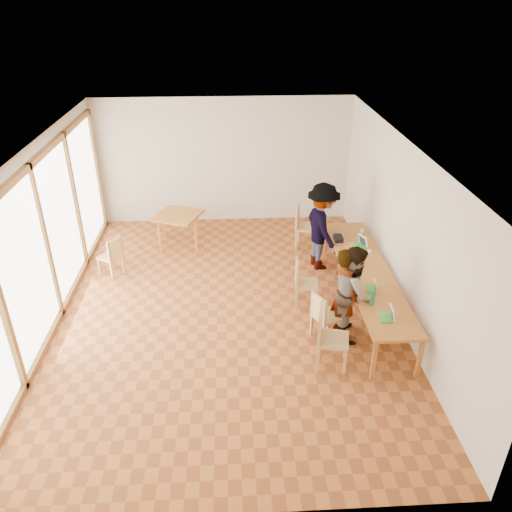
# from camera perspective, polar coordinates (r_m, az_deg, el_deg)

# --- Properties ---
(ground) EXTENTS (8.00, 8.00, 0.00)m
(ground) POSITION_cam_1_polar(r_m,az_deg,el_deg) (9.12, -3.38, -6.13)
(ground) COLOR #A45827
(ground) RESTS_ON ground
(wall_back) EXTENTS (6.00, 0.10, 3.00)m
(wall_back) POSITION_cam_1_polar(r_m,az_deg,el_deg) (12.08, -3.66, 10.74)
(wall_back) COLOR beige
(wall_back) RESTS_ON ground
(wall_front) EXTENTS (6.00, 0.10, 3.00)m
(wall_front) POSITION_cam_1_polar(r_m,az_deg,el_deg) (5.09, -3.69, -17.92)
(wall_front) COLOR beige
(wall_front) RESTS_ON ground
(wall_right) EXTENTS (0.10, 8.00, 3.00)m
(wall_right) POSITION_cam_1_polar(r_m,az_deg,el_deg) (8.84, 16.18, 2.74)
(wall_right) COLOR beige
(wall_right) RESTS_ON ground
(window_wall) EXTENTS (0.10, 8.00, 3.00)m
(window_wall) POSITION_cam_1_polar(r_m,az_deg,el_deg) (8.91, -23.07, 1.70)
(window_wall) COLOR white
(window_wall) RESTS_ON ground
(ceiling) EXTENTS (6.00, 8.00, 0.04)m
(ceiling) POSITION_cam_1_polar(r_m,az_deg,el_deg) (7.81, -4.02, 12.41)
(ceiling) COLOR white
(ceiling) RESTS_ON wall_back
(communal_table) EXTENTS (0.80, 4.00, 0.75)m
(communal_table) POSITION_cam_1_polar(r_m,az_deg,el_deg) (9.07, 12.50, -1.81)
(communal_table) COLOR #C0722A
(communal_table) RESTS_ON ground
(side_table) EXTENTS (0.90, 0.90, 0.75)m
(side_table) POSITION_cam_1_polar(r_m,az_deg,el_deg) (11.17, -8.89, 4.35)
(side_table) COLOR #C0722A
(side_table) RESTS_ON ground
(chair_near) EXTENTS (0.56, 0.56, 0.53)m
(chair_near) POSITION_cam_1_polar(r_m,az_deg,el_deg) (7.64, 8.06, -8.53)
(chair_near) COLOR #DBB06D
(chair_near) RESTS_ON ground
(chair_mid) EXTENTS (0.54, 0.54, 0.47)m
(chair_mid) POSITION_cam_1_polar(r_m,az_deg,el_deg) (8.17, 7.65, -6.38)
(chair_mid) COLOR #DBB06D
(chair_mid) RESTS_ON ground
(chair_far) EXTENTS (0.45, 0.45, 0.47)m
(chair_far) POSITION_cam_1_polar(r_m,az_deg,el_deg) (9.02, 5.24, -2.50)
(chair_far) COLOR #DBB06D
(chair_far) RESTS_ON ground
(chair_empty) EXTENTS (0.57, 0.57, 0.53)m
(chair_empty) POSITION_cam_1_polar(r_m,az_deg,el_deg) (11.06, 5.28, 4.01)
(chair_empty) COLOR #DBB06D
(chair_empty) RESTS_ON ground
(chair_spare) EXTENTS (0.54, 0.54, 0.44)m
(chair_spare) POSITION_cam_1_polar(r_m,az_deg,el_deg) (10.31, -16.07, 0.38)
(chair_spare) COLOR #DBB06D
(chair_spare) RESTS_ON ground
(person_near) EXTENTS (0.54, 0.67, 1.60)m
(person_near) POSITION_cam_1_polar(r_m,az_deg,el_deg) (8.23, 10.05, -4.15)
(person_near) COLOR gray
(person_near) RESTS_ON ground
(person_mid) EXTENTS (0.74, 0.88, 1.63)m
(person_mid) POSITION_cam_1_polar(r_m,az_deg,el_deg) (8.24, 11.07, -4.07)
(person_mid) COLOR gray
(person_mid) RESTS_ON ground
(person_far) EXTENTS (0.89, 1.29, 1.82)m
(person_far) POSITION_cam_1_polar(r_m,az_deg,el_deg) (10.13, 7.55, 3.33)
(person_far) COLOR gray
(person_far) RESTS_ON ground
(laptop_near) EXTENTS (0.23, 0.26, 0.21)m
(laptop_near) POSITION_cam_1_polar(r_m,az_deg,el_deg) (7.83, 14.97, -6.56)
(laptop_near) COLOR green
(laptop_near) RESTS_ON communal_table
(laptop_mid) EXTENTS (0.21, 0.23, 0.18)m
(laptop_mid) POSITION_cam_1_polar(r_m,az_deg,el_deg) (8.47, 13.23, -3.46)
(laptop_mid) COLOR green
(laptop_mid) RESTS_ON communal_table
(laptop_far) EXTENTS (0.30, 0.32, 0.22)m
(laptop_far) POSITION_cam_1_polar(r_m,az_deg,el_deg) (9.82, 11.89, 1.44)
(laptop_far) COLOR green
(laptop_far) RESTS_ON communal_table
(yellow_mug) EXTENTS (0.15, 0.15, 0.09)m
(yellow_mug) POSITION_cam_1_polar(r_m,az_deg,el_deg) (9.08, 11.96, -1.04)
(yellow_mug) COLOR orange
(yellow_mug) RESTS_ON communal_table
(green_bottle) EXTENTS (0.07, 0.07, 0.28)m
(green_bottle) POSITION_cam_1_polar(r_m,az_deg,el_deg) (8.02, 13.16, -4.65)
(green_bottle) COLOR #1B753D
(green_bottle) RESTS_ON communal_table
(clear_glass) EXTENTS (0.07, 0.07, 0.09)m
(clear_glass) POSITION_cam_1_polar(r_m,az_deg,el_deg) (10.37, 12.03, 2.84)
(clear_glass) COLOR silver
(clear_glass) RESTS_ON communal_table
(condiment_cup) EXTENTS (0.08, 0.08, 0.06)m
(condiment_cup) POSITION_cam_1_polar(r_m,az_deg,el_deg) (9.61, 12.82, 0.51)
(condiment_cup) COLOR white
(condiment_cup) RESTS_ON communal_table
(pink_phone) EXTENTS (0.05, 0.10, 0.01)m
(pink_phone) POSITION_cam_1_polar(r_m,az_deg,el_deg) (9.86, 10.20, 1.41)
(pink_phone) COLOR #C72E82
(pink_phone) RESTS_ON communal_table
(black_pouch) EXTENTS (0.16, 0.26, 0.09)m
(black_pouch) POSITION_cam_1_polar(r_m,az_deg,el_deg) (9.97, 9.39, 2.02)
(black_pouch) COLOR black
(black_pouch) RESTS_ON communal_table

